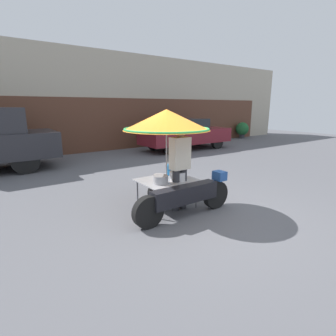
% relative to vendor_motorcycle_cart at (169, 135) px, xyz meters
% --- Properties ---
extents(ground_plane, '(36.00, 36.00, 0.00)m').
position_rel_vendor_motorcycle_cart_xyz_m(ground_plane, '(0.26, -0.67, -1.49)').
color(ground_plane, '#56565B').
extents(shopfront_building, '(28.00, 2.06, 4.46)m').
position_rel_vendor_motorcycle_cart_xyz_m(shopfront_building, '(0.26, 8.55, 0.73)').
color(shopfront_building, '#B2A893').
rests_on(shopfront_building, ground).
extents(vendor_motorcycle_cart, '(2.15, 1.68, 1.97)m').
position_rel_vendor_motorcycle_cart_xyz_m(vendor_motorcycle_cart, '(0.00, 0.00, 0.00)').
color(vendor_motorcycle_cart, black).
rests_on(vendor_motorcycle_cart, ground).
extents(vendor_person, '(0.38, 0.22, 1.68)m').
position_rel_vendor_motorcycle_cart_xyz_m(vendor_person, '(0.15, -0.16, -0.54)').
color(vendor_person, '#2D2D33').
rests_on(vendor_person, ground).
extents(parked_car, '(4.46, 1.65, 1.46)m').
position_rel_vendor_motorcycle_cart_xyz_m(parked_car, '(4.95, 5.66, -0.72)').
color(parked_car, black).
rests_on(parked_car, ground).
extents(potted_plant, '(0.83, 0.83, 1.02)m').
position_rel_vendor_motorcycle_cart_xyz_m(potted_plant, '(10.85, 7.12, -0.90)').
color(potted_plant, '#2D2D33').
rests_on(potted_plant, ground).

